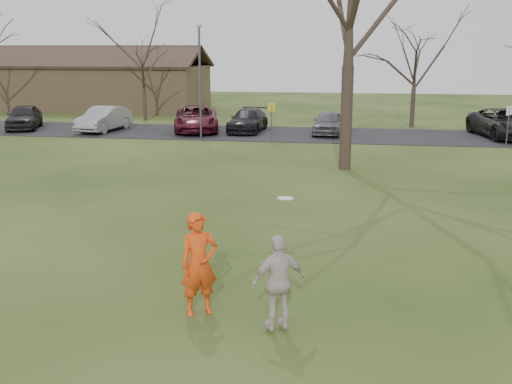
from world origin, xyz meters
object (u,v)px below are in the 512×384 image
at_px(car_0, 24,117).
at_px(car_1, 104,119).
at_px(car_2, 196,119).
at_px(car_4, 328,122).
at_px(player_defender, 199,264).
at_px(car_3, 248,120).
at_px(lamp_post, 200,66).
at_px(building, 82,85).
at_px(car_6, 505,123).
at_px(catching_play, 279,282).

relative_size(car_0, car_1, 0.98).
height_order(car_0, car_1, car_0).
distance_m(car_1, car_2, 5.55).
relative_size(car_2, car_4, 1.38).
xyz_separation_m(player_defender, car_3, (-3.41, 25.29, -0.28)).
relative_size(car_2, lamp_post, 0.86).
bearing_deg(car_2, building, 121.54).
relative_size(player_defender, car_3, 0.43).
xyz_separation_m(car_0, car_1, (5.28, -0.24, -0.01)).
bearing_deg(car_0, building, 79.99).
distance_m(car_1, car_6, 23.14).
height_order(car_2, car_6, car_6).
xyz_separation_m(car_4, lamp_post, (-6.89, -2.71, 3.26)).
relative_size(car_4, building, 0.19).
xyz_separation_m(car_4, building, (-20.89, 12.79, 1.22)).
bearing_deg(car_0, car_6, -18.31).
relative_size(player_defender, catching_play, 0.81).
distance_m(car_1, building, 15.56).
bearing_deg(car_6, car_3, 168.41).
distance_m(car_2, lamp_post, 4.28).
bearing_deg(player_defender, car_6, 34.87).
bearing_deg(car_1, car_0, -175.68).
bearing_deg(car_4, building, 152.25).
distance_m(car_3, car_6, 14.57).
bearing_deg(car_0, catching_play, -72.61).
xyz_separation_m(player_defender, car_2, (-6.48, 24.92, -0.19)).
xyz_separation_m(player_defender, lamp_post, (-5.52, 22.21, 2.99)).
distance_m(catching_play, building, 43.68).
relative_size(car_3, car_4, 1.15).
relative_size(player_defender, car_0, 0.45).
bearing_deg(lamp_post, car_6, 9.66).
distance_m(car_6, catching_play, 27.32).
relative_size(car_2, catching_play, 2.25).
bearing_deg(car_4, player_defender, -89.44).
height_order(car_6, lamp_post, lamp_post).
height_order(car_0, car_3, car_0).
height_order(car_2, car_4, car_2).
relative_size(car_3, car_6, 0.79).
xyz_separation_m(player_defender, building, (-19.52, 37.71, 0.95)).
height_order(car_2, catching_play, catching_play).
relative_size(car_1, car_4, 1.13).
distance_m(car_6, lamp_post, 17.20).
height_order(car_2, building, building).
distance_m(car_0, catching_play, 31.22).
bearing_deg(car_2, car_6, -13.59).
bearing_deg(lamp_post, car_2, 109.53).
bearing_deg(catching_play, car_4, 90.39).
bearing_deg(player_defender, car_0, 94.15).
relative_size(car_2, building, 0.26).
height_order(car_0, car_6, car_6).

